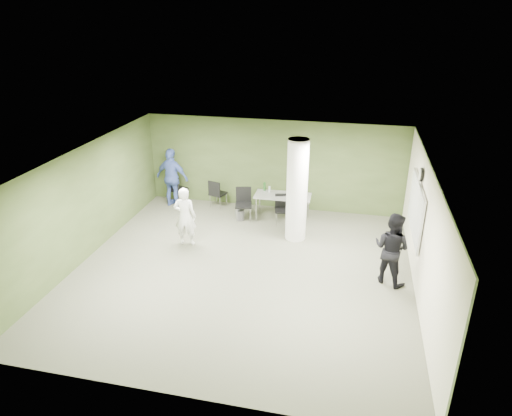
% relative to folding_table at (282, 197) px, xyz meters
% --- Properties ---
extents(floor, '(8.00, 8.00, 0.00)m').
position_rel_folding_table_xyz_m(floor, '(-0.43, -3.12, -0.73)').
color(floor, '#4D4F3E').
rests_on(floor, ground).
extents(ceiling, '(8.00, 8.00, 0.00)m').
position_rel_folding_table_xyz_m(ceiling, '(-0.43, -3.12, 2.07)').
color(ceiling, white).
rests_on(ceiling, wall_back).
extents(wall_back, '(8.00, 2.80, 0.02)m').
position_rel_folding_table_xyz_m(wall_back, '(-0.43, 0.88, 0.67)').
color(wall_back, '#3B4D24').
rests_on(wall_back, floor).
extents(wall_left, '(0.02, 8.00, 2.80)m').
position_rel_folding_table_xyz_m(wall_left, '(-4.43, -3.12, 0.67)').
color(wall_left, '#3B4D24').
rests_on(wall_left, floor).
extents(wall_right_cream, '(0.02, 8.00, 2.80)m').
position_rel_folding_table_xyz_m(wall_right_cream, '(3.57, -3.12, 0.67)').
color(wall_right_cream, beige).
rests_on(wall_right_cream, floor).
extents(column, '(0.56, 0.56, 2.80)m').
position_rel_folding_table_xyz_m(column, '(0.57, -1.12, 0.67)').
color(column, silver).
rests_on(column, floor).
extents(whiteboard, '(0.05, 2.30, 1.30)m').
position_rel_folding_table_xyz_m(whiteboard, '(3.49, -1.92, 0.77)').
color(whiteboard, silver).
rests_on(whiteboard, wall_right_cream).
extents(wall_clock, '(0.06, 0.32, 0.32)m').
position_rel_folding_table_xyz_m(wall_clock, '(3.49, -1.92, 1.62)').
color(wall_clock, black).
rests_on(wall_clock, wall_right_cream).
extents(folding_table, '(1.66, 0.75, 1.03)m').
position_rel_folding_table_xyz_m(folding_table, '(0.00, 0.00, 0.00)').
color(folding_table, gray).
rests_on(folding_table, floor).
extents(wastebasket, '(0.26, 0.26, 0.30)m').
position_rel_folding_table_xyz_m(wastebasket, '(-1.21, -0.30, -0.58)').
color(wastebasket, '#4C4C4C').
rests_on(wastebasket, floor).
extents(chair_back_left, '(0.61, 0.61, 0.96)m').
position_rel_folding_table_xyz_m(chair_back_left, '(-3.52, 0.45, -0.17)').
color(chair_back_left, black).
rests_on(chair_back_left, floor).
extents(chair_back_right, '(0.56, 0.56, 0.90)m').
position_rel_folding_table_xyz_m(chair_back_right, '(-2.16, 0.43, -0.21)').
color(chair_back_right, black).
rests_on(chair_back_right, floor).
extents(chair_table_left, '(0.58, 0.58, 0.97)m').
position_rel_folding_table_xyz_m(chair_table_left, '(-1.13, -0.20, -0.17)').
color(chair_table_left, black).
rests_on(chair_table_left, floor).
extents(chair_table_right, '(0.51, 0.51, 0.86)m').
position_rel_folding_table_xyz_m(chair_table_right, '(0.04, -0.20, -0.23)').
color(chair_table_right, black).
rests_on(chair_table_right, floor).
extents(woman_white, '(0.63, 0.45, 1.62)m').
position_rel_folding_table_xyz_m(woman_white, '(-2.23, -2.11, 0.07)').
color(woman_white, white).
rests_on(woman_white, floor).
extents(man_black, '(1.05, 0.98, 1.72)m').
position_rel_folding_table_xyz_m(man_black, '(2.97, -2.83, 0.13)').
color(man_black, black).
rests_on(man_black, floor).
extents(man_blue, '(1.17, 0.65, 1.88)m').
position_rel_folding_table_xyz_m(man_blue, '(-3.55, 0.28, 0.21)').
color(man_blue, '#465EAF').
rests_on(man_blue, floor).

